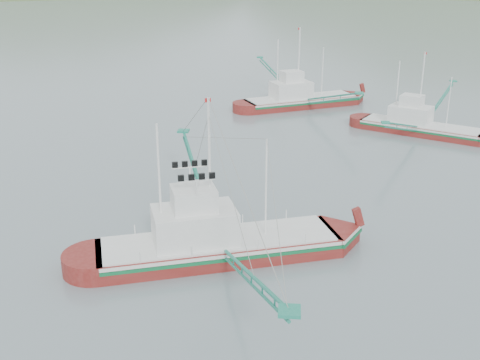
{
  "coord_description": "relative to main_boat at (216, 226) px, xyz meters",
  "views": [
    {
      "loc": [
        3.75,
        -35.83,
        18.75
      ],
      "look_at": [
        0.0,
        6.0,
        3.2
      ],
      "focal_mm": 45.0,
      "sensor_mm": 36.0,
      "label": 1
    }
  ],
  "objects": [
    {
      "name": "bg_boat_right",
      "position": [
        19.2,
        31.84,
        -0.26
      ],
      "size": [
        15.14,
        22.84,
        9.9
      ],
      "rotation": [
        0.0,
        0.0,
        -0.49
      ],
      "color": "maroon",
      "rests_on": "ground"
    },
    {
      "name": "ground",
      "position": [
        0.98,
        0.32,
        -2.31
      ],
      "size": [
        1200.0,
        1200.0,
        0.0
      ],
      "primitive_type": "plane",
      "color": "slate",
      "rests_on": "ground"
    },
    {
      "name": "bg_boat_far",
      "position": [
        5.71,
        43.88,
        0.01
      ],
      "size": [
        16.76,
        26.05,
        11.24
      ],
      "rotation": [
        0.0,
        0.0,
        0.47
      ],
      "color": "maroon",
      "rests_on": "ground"
    },
    {
      "name": "main_boat",
      "position": [
        0.0,
        0.0,
        0.0
      ],
      "size": [
        16.47,
        28.0,
        11.7
      ],
      "rotation": [
        0.0,
        0.0,
        0.33
      ],
      "color": "maroon",
      "rests_on": "ground"
    }
  ]
}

